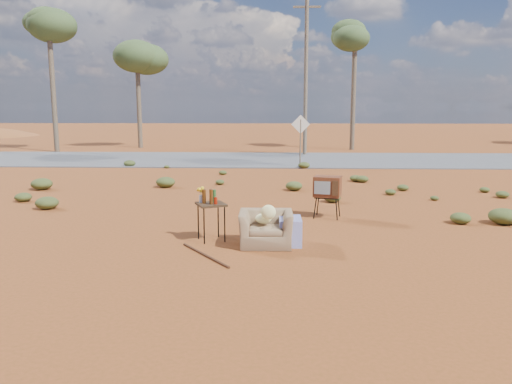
{
  "coord_description": "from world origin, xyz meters",
  "views": [
    {
      "loc": [
        0.48,
        -8.94,
        2.5
      ],
      "look_at": [
        0.08,
        1.02,
        0.8
      ],
      "focal_mm": 35.0,
      "sensor_mm": 36.0,
      "label": 1
    }
  ],
  "objects": [
    {
      "name": "eucalyptus_near_left",
      "position": [
        -8.0,
        22.0,
        5.45
      ],
      "size": [
        3.2,
        3.2,
        6.6
      ],
      "color": "brown",
      "rests_on": "ground"
    },
    {
      "name": "tv_unit",
      "position": [
        1.65,
        2.28,
        0.71
      ],
      "size": [
        0.69,
        0.61,
        0.95
      ],
      "rotation": [
        0.0,
        0.0,
        -0.25
      ],
      "color": "black",
      "rests_on": "ground"
    },
    {
      "name": "side_table",
      "position": [
        -0.78,
        0.22,
        0.74
      ],
      "size": [
        0.66,
        0.66,
        1.01
      ],
      "rotation": [
        0.0,
        0.0,
        0.42
      ],
      "color": "#372614",
      "rests_on": "ground"
    },
    {
      "name": "eucalyptus_center",
      "position": [
        5.0,
        21.0,
        6.43
      ],
      "size": [
        3.2,
        3.2,
        7.6
      ],
      "color": "brown",
      "rests_on": "ground"
    },
    {
      "name": "ground",
      "position": [
        0.0,
        0.0,
        0.0
      ],
      "size": [
        140.0,
        140.0,
        0.0
      ],
      "primitive_type": "plane",
      "color": "brown",
      "rests_on": "ground"
    },
    {
      "name": "scrub_patch",
      "position": [
        -0.82,
        4.41,
        0.14
      ],
      "size": [
        17.49,
        8.07,
        0.33
      ],
      "color": "#424A20",
      "rests_on": "ground"
    },
    {
      "name": "highway",
      "position": [
        0.0,
        15.0,
        0.02
      ],
      "size": [
        140.0,
        7.0,
        0.04
      ],
      "primitive_type": "cube",
      "color": "#565659",
      "rests_on": "ground"
    },
    {
      "name": "armchair",
      "position": [
        0.39,
        -0.07,
        0.39
      ],
      "size": [
        1.14,
        0.74,
        0.84
      ],
      "rotation": [
        0.0,
        0.0,
        0.02
      ],
      "color": "#806345",
      "rests_on": "ground"
    },
    {
      "name": "road_sign",
      "position": [
        1.5,
        12.0,
        1.5
      ],
      "size": [
        0.78,
        0.06,
        2.19
      ],
      "color": "brown",
      "rests_on": "ground"
    },
    {
      "name": "utility_pole_center",
      "position": [
        2.0,
        17.5,
        4.15
      ],
      "size": [
        1.4,
        0.2,
        8.0
      ],
      "color": "brown",
      "rests_on": "ground"
    },
    {
      "name": "rusty_bar",
      "position": [
        -0.72,
        -0.81,
        0.02
      ],
      "size": [
        0.98,
        1.34,
        0.04
      ],
      "primitive_type": "cylinder",
      "rotation": [
        0.0,
        1.57,
        -0.95
      ],
      "color": "#462312",
      "rests_on": "ground"
    },
    {
      "name": "eucalyptus_left",
      "position": [
        -12.0,
        19.0,
        6.92
      ],
      "size": [
        3.2,
        3.2,
        8.1
      ],
      "color": "brown",
      "rests_on": "ground"
    }
  ]
}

